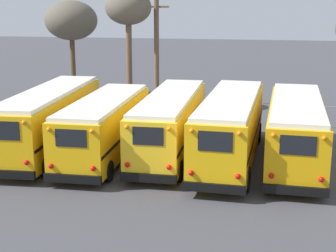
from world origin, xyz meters
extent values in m
plane|color=#424247|center=(0.00, 0.00, 0.00)|extent=(160.00, 160.00, 0.00)
cube|color=#EAAA0F|center=(-6.16, 0.45, 1.68)|extent=(2.88, 10.55, 2.67)
cube|color=white|center=(-6.16, 0.45, 3.11)|extent=(2.67, 10.12, 0.20)
cube|color=black|center=(-5.90, -4.81, 0.52)|extent=(2.42, 0.32, 0.36)
cube|color=black|center=(-5.90, -4.79, 2.41)|extent=(1.30, 0.09, 0.80)
sphere|color=red|center=(-5.01, -4.78, 1.08)|extent=(0.22, 0.22, 0.22)
sphere|color=orange|center=(-5.01, -4.78, 2.79)|extent=(0.18, 0.18, 0.18)
cube|color=black|center=(-7.35, 0.39, 1.48)|extent=(0.53, 10.23, 0.14)
cube|color=black|center=(-4.96, 0.50, 1.48)|extent=(0.53, 10.23, 0.14)
cylinder|color=black|center=(-7.45, 4.31, 0.49)|extent=(0.33, 1.00, 0.99)
cylinder|color=black|center=(-5.25, 4.42, 0.49)|extent=(0.33, 1.00, 0.99)
cylinder|color=black|center=(-4.86, -3.42, 0.49)|extent=(0.33, 1.00, 0.99)
cube|color=#EAAA0F|center=(-3.08, -0.04, 1.55)|extent=(2.53, 9.43, 2.45)
cube|color=white|center=(-3.08, -0.04, 2.88)|extent=(2.33, 9.05, 0.20)
cube|color=black|center=(-3.02, -4.78, 0.50)|extent=(2.47, 0.23, 0.36)
cube|color=black|center=(-3.02, -4.76, 2.23)|extent=(1.33, 0.05, 0.74)
sphere|color=red|center=(-3.93, -4.80, 1.00)|extent=(0.22, 0.22, 0.22)
sphere|color=orange|center=(-3.93, -4.80, 2.56)|extent=(0.18, 0.18, 0.18)
sphere|color=red|center=(-2.12, -4.78, 1.00)|extent=(0.22, 0.22, 0.22)
sphere|color=orange|center=(-2.12, -4.78, 2.56)|extent=(0.18, 0.18, 0.18)
cube|color=black|center=(-4.30, -0.06, 1.37)|extent=(0.13, 9.21, 0.14)
cube|color=black|center=(-1.86, -0.03, 1.37)|extent=(0.13, 9.21, 0.14)
cylinder|color=black|center=(-4.25, 3.35, 0.46)|extent=(0.29, 0.93, 0.92)
cylinder|color=black|center=(-1.99, 3.37, 0.46)|extent=(0.29, 0.93, 0.92)
cylinder|color=black|center=(-4.17, -3.46, 0.46)|extent=(0.29, 0.93, 0.92)
cylinder|color=black|center=(-1.91, -3.43, 0.46)|extent=(0.29, 0.93, 0.92)
cube|color=yellow|center=(0.00, 1.11, 1.59)|extent=(2.40, 10.42, 2.53)
cube|color=white|center=(0.00, 1.11, 2.96)|extent=(2.21, 10.00, 0.20)
cube|color=black|center=(0.03, -4.14, 0.51)|extent=(2.39, 0.21, 0.36)
cube|color=black|center=(0.03, -4.11, 2.29)|extent=(1.29, 0.04, 0.76)
sphere|color=red|center=(-0.85, -4.15, 1.02)|extent=(0.22, 0.22, 0.22)
sphere|color=orange|center=(-0.85, -4.15, 2.64)|extent=(0.18, 0.18, 0.18)
sphere|color=red|center=(0.91, -4.14, 1.02)|extent=(0.22, 0.22, 0.22)
sphere|color=orange|center=(0.91, -4.14, 2.64)|extent=(0.18, 0.18, 0.18)
cube|color=black|center=(-1.18, 1.10, 1.40)|extent=(0.08, 10.20, 0.14)
cube|color=black|center=(1.18, 1.11, 1.40)|extent=(0.08, 10.20, 0.14)
cylinder|color=black|center=(-1.11, 5.00, 0.47)|extent=(0.29, 0.94, 0.94)
cylinder|color=black|center=(1.07, 5.01, 0.47)|extent=(0.29, 0.94, 0.94)
cylinder|color=black|center=(-1.07, -2.80, 0.47)|extent=(0.29, 0.94, 0.94)
cylinder|color=black|center=(1.11, -2.79, 0.47)|extent=(0.29, 0.94, 0.94)
cube|color=#EAAA0F|center=(3.08, 0.34, 1.70)|extent=(2.91, 10.56, 2.64)
cube|color=white|center=(3.08, 0.34, 3.12)|extent=(2.70, 10.14, 0.20)
cube|color=black|center=(2.83, -4.92, 0.55)|extent=(2.48, 0.32, 0.36)
cube|color=black|center=(2.83, -4.90, 2.42)|extent=(1.33, 0.09, 0.79)
sphere|color=red|center=(1.92, -4.89, 1.10)|extent=(0.22, 0.22, 0.22)
sphere|color=orange|center=(1.92, -4.89, 2.80)|extent=(0.18, 0.18, 0.18)
sphere|color=red|center=(3.74, -4.97, 1.10)|extent=(0.22, 0.22, 0.22)
sphere|color=orange|center=(3.74, -4.97, 2.80)|extent=(0.18, 0.18, 0.18)
cube|color=black|center=(1.85, 0.40, 1.50)|extent=(0.50, 10.24, 0.14)
cube|color=black|center=(4.30, 0.28, 1.50)|extent=(0.50, 10.24, 0.14)
cylinder|color=black|center=(2.13, 4.32, 0.54)|extent=(0.33, 1.08, 1.07)
cylinder|color=black|center=(4.40, 4.21, 0.54)|extent=(0.33, 1.08, 1.07)
cylinder|color=black|center=(1.76, -3.53, 0.54)|extent=(0.33, 1.08, 1.07)
cylinder|color=black|center=(4.03, -3.64, 0.54)|extent=(0.33, 1.08, 1.07)
cube|color=#E5A00C|center=(6.16, 0.67, 1.60)|extent=(2.92, 10.33, 2.55)
cube|color=white|center=(6.16, 0.67, 2.98)|extent=(2.70, 9.91, 0.20)
cube|color=black|center=(5.94, -4.49, 0.51)|extent=(2.54, 0.31, 0.36)
cube|color=black|center=(5.94, -4.46, 2.31)|extent=(1.37, 0.09, 0.77)
sphere|color=red|center=(5.01, -4.46, 1.03)|extent=(0.22, 0.22, 0.22)
sphere|color=orange|center=(5.01, -4.46, 2.66)|extent=(0.18, 0.18, 0.18)
sphere|color=red|center=(6.87, -4.54, 1.03)|extent=(0.22, 0.22, 0.22)
sphere|color=orange|center=(6.87, -4.54, 2.66)|extent=(0.18, 0.18, 0.18)
cube|color=black|center=(4.91, 0.72, 1.41)|extent=(0.45, 10.02, 0.14)
cube|color=black|center=(7.41, 0.61, 1.41)|extent=(0.45, 10.02, 0.14)
cylinder|color=black|center=(5.16, 4.53, 0.47)|extent=(0.32, 0.95, 0.94)
cylinder|color=black|center=(7.48, 4.43, 0.47)|extent=(0.32, 0.95, 0.94)
cylinder|color=black|center=(4.83, -3.10, 0.47)|extent=(0.32, 0.95, 0.94)
cylinder|color=black|center=(7.16, -3.20, 0.47)|extent=(0.32, 0.95, 0.94)
cylinder|color=brown|center=(-3.06, 12.49, 4.09)|extent=(0.36, 0.36, 8.17)
cube|color=brown|center=(-3.06, 12.49, 7.19)|extent=(1.80, 0.14, 0.14)
cylinder|color=brown|center=(-10.33, 14.89, 2.50)|extent=(0.39, 0.39, 5.00)
ellipsoid|color=#5B5447|center=(-10.33, 14.89, 6.12)|extent=(4.08, 4.08, 3.06)
cylinder|color=brown|center=(-4.70, 10.99, 3.15)|extent=(0.41, 0.41, 6.30)
ellipsoid|color=#5B5447|center=(-4.70, 10.99, 7.17)|extent=(3.16, 3.16, 2.37)
cylinder|color=#939399|center=(-10.16, 7.86, 0.70)|extent=(0.06, 0.06, 1.40)
cylinder|color=#939399|center=(-7.62, 7.86, 0.70)|extent=(0.06, 0.06, 1.40)
cylinder|color=#939399|center=(-5.08, 7.86, 0.70)|extent=(0.06, 0.06, 1.40)
cylinder|color=#939399|center=(-2.54, 7.86, 0.70)|extent=(0.06, 0.06, 1.40)
cylinder|color=#939399|center=(0.00, 7.86, 0.70)|extent=(0.06, 0.06, 1.40)
cylinder|color=#939399|center=(2.54, 7.86, 0.70)|extent=(0.06, 0.06, 1.40)
cylinder|color=#939399|center=(5.08, 7.86, 0.70)|extent=(0.06, 0.06, 1.40)
cylinder|color=#939399|center=(7.62, 7.86, 0.70)|extent=(0.06, 0.06, 1.40)
cylinder|color=#939399|center=(0.00, 7.86, 1.40)|extent=(20.32, 0.04, 0.04)
camera|label=1|loc=(4.51, -23.77, 7.68)|focal=55.00mm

